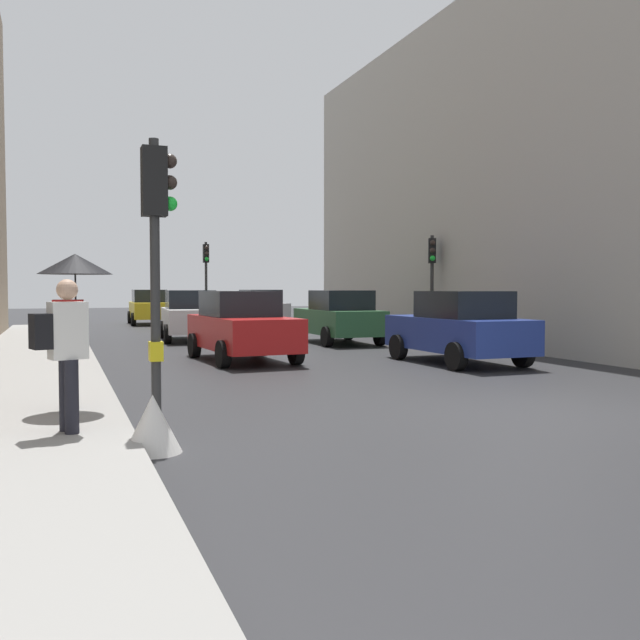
{
  "coord_description": "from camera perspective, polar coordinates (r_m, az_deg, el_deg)",
  "views": [
    {
      "loc": [
        -6.51,
        -8.82,
        1.82
      ],
      "look_at": [
        -0.79,
        6.57,
        1.08
      ],
      "focal_mm": 39.43,
      "sensor_mm": 36.0,
      "label": 1
    }
  ],
  "objects": [
    {
      "name": "car_silver_hatchback",
      "position": [
        34.62,
        -4.94,
        1.0
      ],
      "size": [
        2.16,
        4.27,
        1.76
      ],
      "color": "#BCBCC1",
      "rests_on": "ground"
    },
    {
      "name": "ground_plane",
      "position": [
        11.11,
        15.95,
        -6.97
      ],
      "size": [
        120.0,
        120.0,
        0.0
      ],
      "primitive_type": "plane",
      "color": "#28282B"
    },
    {
      "name": "car_red_sedan",
      "position": [
        17.81,
        -6.37,
        -0.49
      ],
      "size": [
        2.23,
        4.31,
        1.76
      ],
      "color": "red",
      "rests_on": "ground"
    },
    {
      "name": "pedestrian_with_umbrella",
      "position": [
        10.23,
        -19.4,
        2.52
      ],
      "size": [
        1.0,
        1.0,
        2.14
      ],
      "color": "black",
      "rests_on": "sidewalk_kerb"
    },
    {
      "name": "car_white_compact",
      "position": [
        25.12,
        -10.45,
        0.37
      ],
      "size": [
        2.26,
        4.32,
        1.76
      ],
      "color": "silver",
      "rests_on": "ground"
    },
    {
      "name": "traffic_light_near_left",
      "position": [
        8.89,
        -13.12,
        6.97
      ],
      "size": [
        0.43,
        0.24,
        3.65
      ],
      "color": "#2D2D2D",
      "rests_on": "ground"
    },
    {
      "name": "pedestrian_with_black_backpack",
      "position": [
        8.58,
        -20.06,
        -2.0
      ],
      "size": [
        0.65,
        0.43,
        1.77
      ],
      "color": "black",
      "rests_on": "sidewalk_kerb"
    },
    {
      "name": "traffic_light_far_median",
      "position": [
        32.67,
        -9.23,
        4.12
      ],
      "size": [
        0.24,
        0.43,
        3.95
      ],
      "color": "#2D2D2D",
      "rests_on": "ground"
    },
    {
      "name": "building_facade_right",
      "position": [
        27.25,
        22.2,
        10.33
      ],
      "size": [
        12.0,
        24.75,
        11.18
      ],
      "primitive_type": "cube",
      "color": "#B2ADA3",
      "rests_on": "ground"
    },
    {
      "name": "car_blue_van",
      "position": [
        17.37,
        11.2,
        -0.6
      ],
      "size": [
        2.1,
        4.24,
        1.76
      ],
      "color": "navy",
      "rests_on": "ground"
    },
    {
      "name": "traffic_light_mid_street",
      "position": [
        24.22,
        9.08,
        4.15
      ],
      "size": [
        0.34,
        0.45,
        3.63
      ],
      "color": "#2D2D2D",
      "rests_on": "ground"
    },
    {
      "name": "sidewalk_kerb",
      "position": [
        14.93,
        -22.61,
        -4.33
      ],
      "size": [
        2.81,
        40.0,
        0.16
      ],
      "primitive_type": "cube",
      "color": "gray",
      "rests_on": "ground"
    },
    {
      "name": "car_yellow_taxi",
      "position": [
        36.81,
        -13.66,
        1.03
      ],
      "size": [
        2.11,
        4.25,
        1.76
      ],
      "color": "yellow",
      "rests_on": "ground"
    },
    {
      "name": "warning_sign_triangle",
      "position": [
        8.07,
        -13.41,
        -8.19
      ],
      "size": [
        0.64,
        0.64,
        0.65
      ],
      "primitive_type": "cone",
      "color": "silver",
      "rests_on": "ground"
    },
    {
      "name": "car_green_estate",
      "position": [
        23.36,
        1.55,
        0.25
      ],
      "size": [
        2.06,
        4.22,
        1.76
      ],
      "color": "#2D6038",
      "rests_on": "ground"
    }
  ]
}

